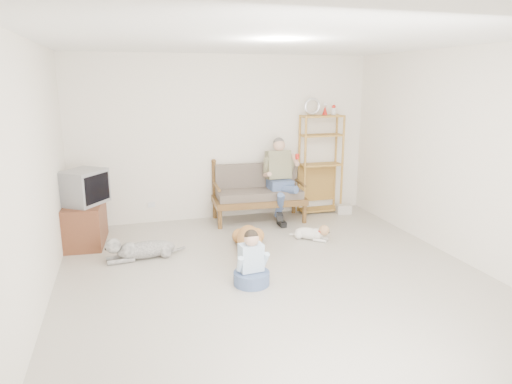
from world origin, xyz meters
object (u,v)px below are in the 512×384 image
object	(u,v)px
tv_stand	(85,223)
loveseat	(258,191)
etagere	(321,163)
golden_retriever	(250,241)

from	to	relation	value
tv_stand	loveseat	bearing A→B (deg)	13.71
etagere	loveseat	bearing A→B (deg)	-173.65
loveseat	tv_stand	size ratio (longest dim) A/B	1.65
etagere	tv_stand	distance (m)	3.97
tv_stand	etagere	bearing A→B (deg)	12.86
etagere	golden_retriever	world-z (taller)	etagere
loveseat	etagere	bearing A→B (deg)	10.01
etagere	golden_retriever	bearing A→B (deg)	-137.11
etagere	golden_retriever	size ratio (longest dim) A/B	1.45
etagere	tv_stand	world-z (taller)	etagere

